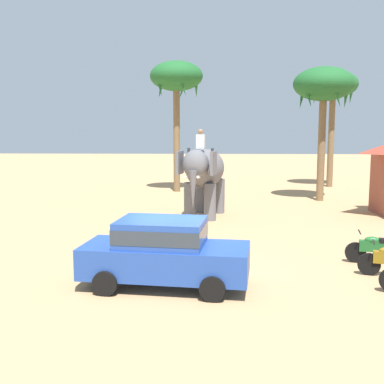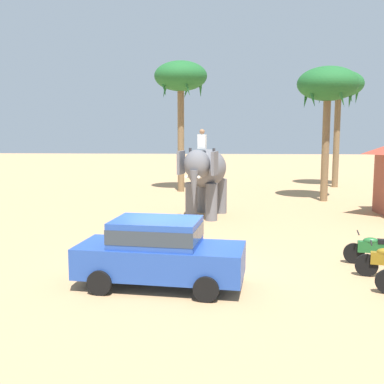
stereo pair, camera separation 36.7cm
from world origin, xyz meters
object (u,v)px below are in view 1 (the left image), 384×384
(elephant_with_mahout, at_px, (204,172))
(palm_tree_behind_elephant, at_px, (176,80))
(motorcycle_fourth_in_row, at_px, (377,248))
(palm_tree_near_hut, at_px, (333,87))
(car_sedan_foreground, at_px, (164,250))
(palm_tree_left_of_road, at_px, (324,87))

(elephant_with_mahout, relative_size, palm_tree_behind_elephant, 0.51)
(elephant_with_mahout, relative_size, motorcycle_fourth_in_row, 2.25)
(palm_tree_near_hut, bearing_deg, elephant_with_mahout, -126.38)
(elephant_with_mahout, height_order, motorcycle_fourth_in_row, elephant_with_mahout)
(car_sedan_foreground, height_order, palm_tree_left_of_road, palm_tree_left_of_road)
(car_sedan_foreground, relative_size, palm_tree_near_hut, 0.56)
(elephant_with_mahout, height_order, palm_tree_near_hut, palm_tree_near_hut)
(palm_tree_left_of_road, bearing_deg, car_sedan_foreground, -116.29)
(elephant_with_mahout, height_order, palm_tree_behind_elephant, palm_tree_behind_elephant)
(car_sedan_foreground, bearing_deg, motorcycle_fourth_in_row, 20.34)
(palm_tree_behind_elephant, bearing_deg, car_sedan_foreground, -87.12)
(palm_tree_left_of_road, bearing_deg, palm_tree_behind_elephant, 156.56)
(car_sedan_foreground, height_order, palm_tree_behind_elephant, palm_tree_behind_elephant)
(car_sedan_foreground, distance_m, palm_tree_near_hut, 23.32)
(palm_tree_behind_elephant, bearing_deg, palm_tree_near_hut, 15.30)
(palm_tree_near_hut, bearing_deg, motorcycle_fourth_in_row, -99.83)
(palm_tree_behind_elephant, bearing_deg, motorcycle_fourth_in_row, -66.26)
(palm_tree_behind_elephant, xyz_separation_m, palm_tree_near_hut, (10.10, 2.76, -0.26))
(elephant_with_mahout, bearing_deg, palm_tree_left_of_road, 38.93)
(palm_tree_near_hut, distance_m, palm_tree_left_of_road, 6.60)
(palm_tree_near_hut, bearing_deg, car_sedan_foreground, -113.98)
(palm_tree_left_of_road, bearing_deg, elephant_with_mahout, -141.07)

